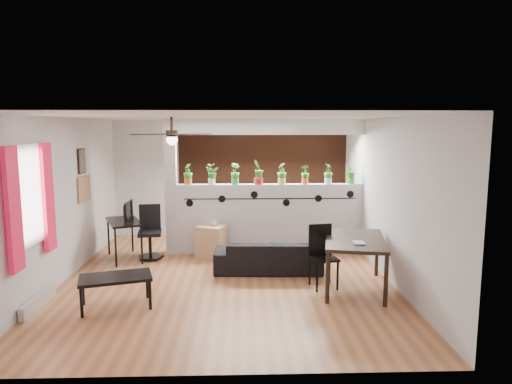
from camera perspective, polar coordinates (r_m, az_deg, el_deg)
name	(u,v)px	position (r m, az deg, el deg)	size (l,w,h in m)	color
room_shell	(226,199)	(7.34, -3.74, -0.88)	(6.30, 7.10, 2.90)	#975831
partition_wall	(270,218)	(8.94, 1.76, -3.31)	(3.60, 0.18, 1.35)	#BCBCC1
ceiling_header	(270,127)	(8.76, 1.81, 8.15)	(3.60, 0.18, 0.30)	silver
pier_column	(171,187)	(8.92, -10.57, 0.61)	(0.22, 0.20, 2.60)	#BCBCC1
brick_panel	(266,178)	(10.29, 1.26, 1.73)	(3.90, 0.05, 2.60)	brown
vine_decal	(270,199)	(8.77, 1.81, -0.84)	(3.31, 0.01, 0.30)	black
window_assembly	(30,199)	(6.73, -26.44, -0.75)	(0.09, 1.30, 1.55)	white
baseboard_heater	(38,301)	(7.06, -25.57, -12.21)	(0.08, 1.00, 0.18)	beige
corkboard	(84,189)	(8.73, -20.67, 0.39)	(0.03, 0.60, 0.45)	#A3724E
framed_art	(82,161)	(8.64, -20.95, 3.63)	(0.03, 0.34, 0.44)	#8C7259
ceiling_fan	(172,136)	(7.02, -10.48, 6.91)	(1.19, 1.19, 0.43)	black
potted_plant_0	(188,173)	(8.85, -8.50, 2.32)	(0.22, 0.25, 0.41)	orange
potted_plant_1	(212,174)	(8.81, -5.57, 2.29)	(0.23, 0.21, 0.39)	white
potted_plant_2	(235,173)	(8.79, -2.63, 2.38)	(0.26, 0.25, 0.41)	#349147
potted_plant_3	(258,171)	(8.79, 0.31, 2.60)	(0.27, 0.30, 0.47)	red
potted_plant_4	(282,173)	(8.82, 3.25, 2.41)	(0.19, 0.22, 0.41)	#CDC848
potted_plant_5	(305,174)	(8.87, 6.15, 2.28)	(0.19, 0.16, 0.37)	orange
potted_plant_6	(328,173)	(8.95, 9.02, 2.33)	(0.17, 0.20, 0.39)	silver
potted_plant_7	(351,174)	(9.04, 11.83, 2.28)	(0.16, 0.19, 0.38)	#368F34
sofa	(268,256)	(7.87, 1.56, -8.05)	(1.74, 0.68, 0.51)	black
cube_shelf	(212,241)	(8.69, -5.58, -6.18)	(0.50, 0.44, 0.61)	tan
cup	(214,223)	(8.61, -5.28, -3.87)	(0.13, 0.13, 0.10)	gray
computer_desk	(124,224)	(8.80, -16.19, -3.89)	(0.89, 1.14, 0.73)	black
monitor	(126,214)	(8.91, -16.00, -2.67)	(0.05, 0.32, 0.18)	black
office_chair	(150,235)	(8.79, -13.10, -5.31)	(0.51, 0.51, 0.99)	black
dining_table	(355,244)	(7.09, 12.27, -6.34)	(1.13, 1.57, 0.78)	black
book	(353,243)	(6.76, 12.09, -6.23)	(0.16, 0.21, 0.02)	gray
folding_chair	(322,250)	(7.15, 8.23, -7.20)	(0.46, 0.46, 0.96)	black
coffee_table	(116,279)	(6.59, -17.15, -10.40)	(1.06, 0.77, 0.44)	black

